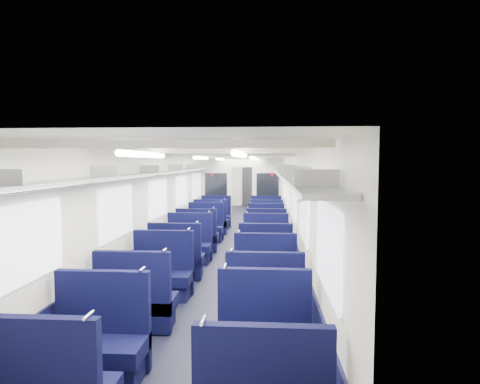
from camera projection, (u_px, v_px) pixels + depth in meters
The scene contains 31 objects.
floor at pixel (236, 240), 11.20m from camera, with size 2.80×18.00×0.01m, color black.
ceiling at pixel (236, 156), 11.02m from camera, with size 2.80×18.00×0.01m, color white.
wall_left at pixel (186, 198), 11.20m from camera, with size 0.02×18.00×2.35m, color beige.
dado_left at pixel (187, 227), 11.26m from camera, with size 0.03×17.90×0.70m, color black.
wall_right at pixel (287, 199), 11.02m from camera, with size 0.02×18.00×2.35m, color beige.
dado_right at pixel (286, 228), 11.08m from camera, with size 0.03×17.90×0.70m, color black.
wall_far at pixel (250, 182), 20.07m from camera, with size 2.80×0.02×2.35m, color beige.
luggage_rack_left at pixel (192, 169), 11.13m from camera, with size 0.36×17.40×0.18m.
luggage_rack_right at pixel (280, 169), 10.97m from camera, with size 0.36×17.40×0.18m.
windows at pixel (235, 191), 10.64m from camera, with size 2.78×15.60×0.75m.
ceiling_fittings at pixel (235, 158), 10.77m from camera, with size 2.70×16.06×0.11m.
end_door at pixel (250, 186), 20.02m from camera, with size 0.75×0.06×2.00m, color black.
bulkhead at pixel (242, 190), 13.68m from camera, with size 2.80×0.10×2.35m.
seat_2 at pixel (99, 345), 4.05m from camera, with size 0.98×0.54×1.10m.
seat_3 at pixel (264, 342), 4.12m from camera, with size 0.98×0.54×1.10m.
seat_4 at pixel (136, 304), 5.21m from camera, with size 0.98×0.54×1.10m.
seat_5 at pixel (265, 306), 5.17m from camera, with size 0.98×0.54×1.10m.
seat_6 at pixel (162, 277), 6.48m from camera, with size 0.98×0.54×1.10m.
seat_7 at pixel (265, 281), 6.21m from camera, with size 0.98×0.54×1.10m.
seat_8 at pixel (176, 261), 7.52m from camera, with size 0.98×0.54×1.10m.
seat_9 at pixel (265, 261), 7.49m from camera, with size 0.98×0.54×1.10m.
seat_10 at pixel (189, 247), 8.74m from camera, with size 0.98×0.54×1.10m.
seat_11 at pixel (266, 248), 8.66m from camera, with size 0.98×0.54×1.10m.
seat_12 at pixel (197, 238), 9.78m from camera, with size 0.98×0.54×1.10m.
seat_13 at pixel (266, 238), 9.81m from camera, with size 0.98×0.54×1.10m.
seat_14 at pixel (205, 229), 11.07m from camera, with size 0.98×0.54×1.10m.
seat_15 at pixel (266, 231), 10.79m from camera, with size 0.98×0.54×1.10m.
seat_16 at pixel (211, 223), 12.13m from camera, with size 0.98×0.54×1.10m.
seat_17 at pixel (266, 224), 12.00m from camera, with size 0.98×0.54×1.10m.
seat_18 at pixel (216, 218), 13.28m from camera, with size 0.98×0.54×1.10m.
seat_19 at pixel (266, 218), 13.21m from camera, with size 0.98×0.54×1.10m.
Camera 1 is at (0.85, -11.03, 2.17)m, focal length 30.21 mm.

